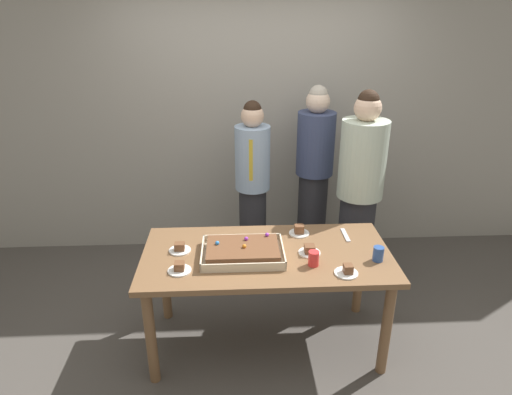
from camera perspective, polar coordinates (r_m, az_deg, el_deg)
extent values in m
plane|color=#4C4742|center=(3.53, 1.25, -17.79)|extent=(12.00, 12.00, 0.00)
cube|color=#9E998E|center=(4.33, -0.11, 12.46)|extent=(8.00, 0.12, 3.00)
cube|color=brown|center=(3.09, 1.37, -7.40)|extent=(1.70, 0.83, 0.04)
cylinder|color=brown|center=(3.08, -13.26, -16.87)|extent=(0.07, 0.07, 0.72)
cylinder|color=brown|center=(3.19, 16.24, -15.73)|extent=(0.07, 0.07, 0.72)
cylinder|color=brown|center=(3.61, -11.53, -10.05)|extent=(0.07, 0.07, 0.72)
cylinder|color=brown|center=(3.70, 13.04, -9.32)|extent=(0.07, 0.07, 0.72)
cube|color=beige|center=(3.04, -1.70, -7.36)|extent=(0.55, 0.40, 0.01)
cube|color=beige|center=(2.86, -1.61, -8.81)|extent=(0.55, 0.01, 0.05)
cube|color=beige|center=(3.20, -1.79, -5.10)|extent=(0.55, 0.01, 0.05)
cube|color=beige|center=(3.03, -6.85, -6.94)|extent=(0.01, 0.40, 0.05)
cube|color=beige|center=(3.04, 3.43, -6.71)|extent=(0.01, 0.40, 0.05)
cube|color=brown|center=(3.02, -1.70, -6.72)|extent=(0.48, 0.33, 0.07)
sphere|color=orange|center=(2.98, -1.51, -6.22)|extent=(0.03, 0.03, 0.03)
sphere|color=#2D84E0|center=(3.03, -4.96, -5.77)|extent=(0.03, 0.03, 0.03)
sphere|color=purple|center=(3.12, 1.41, -4.76)|extent=(0.03, 0.03, 0.03)
sphere|color=purple|center=(3.07, -1.25, -5.26)|extent=(0.03, 0.03, 0.03)
cylinder|color=white|center=(3.09, 6.81, -6.99)|extent=(0.15, 0.15, 0.01)
cube|color=brown|center=(3.08, 6.83, -6.50)|extent=(0.07, 0.07, 0.05)
cylinder|color=white|center=(2.91, 11.40, -9.41)|extent=(0.15, 0.15, 0.01)
cube|color=brown|center=(2.90, 11.64, -8.87)|extent=(0.06, 0.06, 0.06)
cylinder|color=white|center=(3.33, 5.51, -4.55)|extent=(0.15, 0.15, 0.01)
cube|color=brown|center=(3.31, 5.51, -4.02)|extent=(0.07, 0.06, 0.06)
cylinder|color=white|center=(2.92, -9.70, -9.14)|extent=(0.15, 0.15, 0.01)
cube|color=brown|center=(2.91, -9.72, -8.59)|extent=(0.06, 0.06, 0.05)
cylinder|color=white|center=(3.14, -9.66, -6.65)|extent=(0.15, 0.15, 0.01)
cube|color=brown|center=(3.13, -9.70, -6.16)|extent=(0.07, 0.06, 0.05)
cylinder|color=red|center=(2.94, 7.34, -7.70)|extent=(0.07, 0.07, 0.10)
cylinder|color=#2D5199|center=(3.08, 15.29, -6.93)|extent=(0.07, 0.07, 0.10)
cube|color=silver|center=(3.36, 11.30, -4.70)|extent=(0.03, 0.20, 0.01)
cylinder|color=#28282D|center=(4.03, 12.44, -5.32)|extent=(0.30, 0.30, 0.84)
cylinder|color=#B7C6B2|center=(3.74, 13.42, 4.74)|extent=(0.38, 0.38, 0.64)
sphere|color=beige|center=(3.63, 14.04, 10.99)|extent=(0.21, 0.21, 0.21)
sphere|color=black|center=(3.62, 14.13, 11.90)|extent=(0.17, 0.17, 0.17)
cylinder|color=#28282D|center=(4.30, 7.08, -2.58)|extent=(0.27, 0.27, 0.90)
cylinder|color=#384266|center=(4.04, 7.60, 6.81)|extent=(0.34, 0.34, 0.56)
sphere|color=beige|center=(3.95, 7.89, 12.02)|extent=(0.21, 0.21, 0.21)
sphere|color=#B2A899|center=(3.94, 7.93, 12.84)|extent=(0.16, 0.16, 0.16)
cylinder|color=#28282D|center=(4.11, -0.41, -4.19)|extent=(0.24, 0.24, 0.84)
cylinder|color=#93ADCC|center=(3.84, -0.44, 5.04)|extent=(0.30, 0.30, 0.55)
cube|color=gold|center=(3.69, -0.59, 4.75)|extent=(0.04, 0.02, 0.35)
sphere|color=beige|center=(3.74, -0.46, 10.34)|extent=(0.19, 0.19, 0.19)
sphere|color=black|center=(3.73, -0.46, 11.13)|extent=(0.15, 0.15, 0.15)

